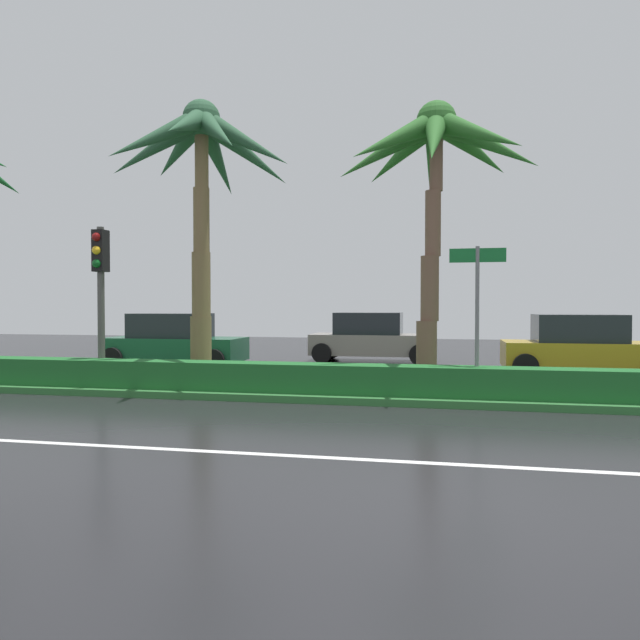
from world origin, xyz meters
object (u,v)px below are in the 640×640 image
Objects in this scene: car_in_traffic_third at (582,347)px; street_name_sign at (477,300)px; car_in_traffic_leading at (174,342)px; palm_tree_mid_left at (201,159)px; car_in_traffic_second at (372,338)px; palm_tree_centre_left at (435,158)px; traffic_signal_median_left at (100,276)px.

street_name_sign is at bearing -120.44° from car_in_traffic_third.
palm_tree_mid_left is at bearing -56.48° from car_in_traffic_leading.
street_name_sign is 0.70× the size of car_in_traffic_third.
car_in_traffic_leading is at bearing 150.33° from street_name_sign.
car_in_traffic_second is (-3.12, 8.50, -1.25)m from street_name_sign.
car_in_traffic_leading is at bearing 123.52° from palm_tree_mid_left.
car_in_traffic_leading is 1.00× the size of car_in_traffic_second.
car_in_traffic_leading is at bearing 155.75° from palm_tree_centre_left.
traffic_signal_median_left is 10.08m from car_in_traffic_second.
palm_tree_mid_left is at bearing 169.29° from street_name_sign.
car_in_traffic_second is 1.00× the size of car_in_traffic_third.
car_in_traffic_third is (3.97, 3.83, -4.47)m from palm_tree_centre_left.
street_name_sign is 0.70× the size of car_in_traffic_leading.
traffic_signal_median_left is 5.36m from car_in_traffic_leading.
car_in_traffic_leading is 6.76m from car_in_traffic_second.
palm_tree_mid_left is 11.34m from car_in_traffic_third.
traffic_signal_median_left is 8.42m from street_name_sign.
palm_tree_mid_left is 1.58× the size of car_in_traffic_second.
traffic_signal_median_left is (-2.01, -1.10, -2.85)m from palm_tree_mid_left.
car_in_traffic_leading is at bearing 96.61° from traffic_signal_median_left.
car_in_traffic_leading is (-8.98, 5.12, -1.25)m from street_name_sign.
palm_tree_centre_left reaches higher than traffic_signal_median_left.
palm_tree_centre_left is at bearing -136.01° from car_in_traffic_third.
palm_tree_centre_left is 3.63m from street_name_sign.
palm_tree_mid_left is 3.65m from traffic_signal_median_left.
car_in_traffic_second is at bearing 30.03° from car_in_traffic_leading.
street_name_sign is at bearing -10.71° from palm_tree_mid_left.
traffic_signal_median_left is (-7.54, -1.35, -2.65)m from palm_tree_centre_left.
street_name_sign reaches higher than car_in_traffic_leading.
traffic_signal_median_left is at bearing -122.15° from car_in_traffic_second.
palm_tree_mid_left reaches higher than car_in_traffic_leading.
palm_tree_mid_left is at bearing -156.77° from car_in_traffic_third.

